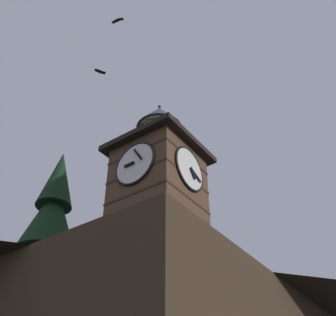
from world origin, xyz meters
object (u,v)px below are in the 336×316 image
Objects in this scene: clock_tower at (158,190)px; pine_tree_behind at (33,316)px; flying_bird_low at (100,72)px; flying_bird_high at (118,20)px.

clock_tower reaches higher than pine_tree_behind.
pine_tree_behind is at bearing -82.46° from clock_tower.
pine_tree_behind is 24.52× the size of flying_bird_low.
pine_tree_behind is 22.58× the size of flying_bird_high.
flying_bird_high reaches higher than pine_tree_behind.
flying_bird_high is at bearing 60.08° from flying_bird_low.
flying_bird_high is at bearing 67.58° from pine_tree_behind.
clock_tower is 7.18m from pine_tree_behind.
flying_bird_high is (2.87, -0.56, 8.85)m from clock_tower.
flying_bird_high is 2.86m from flying_bird_low.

